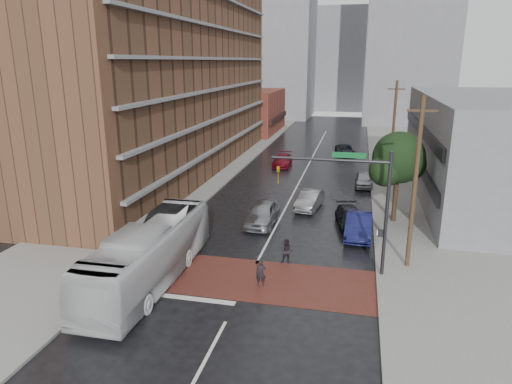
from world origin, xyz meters
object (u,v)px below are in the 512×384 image
at_px(pedestrian_b, 287,251).
at_px(car_travel_c, 283,160).
at_px(car_parked_near, 359,225).
at_px(pedestrian_a, 261,273).
at_px(suv_travel, 345,150).
at_px(car_travel_a, 262,213).
at_px(transit_bus, 150,254).
at_px(car_parked_far, 364,179).
at_px(car_travel_b, 310,200).
at_px(car_parked_mid, 350,218).

bearing_deg(pedestrian_b, car_travel_c, 98.59).
relative_size(car_travel_c, car_parked_near, 0.95).
distance_m(pedestrian_a, suv_travel, 37.42).
xyz_separation_m(car_travel_a, car_parked_near, (7.02, -0.88, -0.03)).
bearing_deg(car_travel_c, pedestrian_a, -83.80).
bearing_deg(transit_bus, car_parked_far, 63.38).
height_order(car_travel_c, suv_travel, car_travel_c).
distance_m(car_travel_b, car_travel_c, 15.96).
xyz_separation_m(car_travel_b, car_travel_c, (-4.82, 15.22, -0.05)).
bearing_deg(car_travel_a, car_parked_mid, 9.92).
bearing_deg(car_travel_c, car_travel_b, -73.53).
bearing_deg(car_parked_far, transit_bus, -117.54).
relative_size(pedestrian_b, car_parked_near, 0.31).
xyz_separation_m(car_travel_c, car_parked_far, (9.18, -7.11, 0.00)).
bearing_deg(car_travel_b, transit_bus, -106.62).
relative_size(pedestrian_a, pedestrian_b, 0.98).
distance_m(car_travel_c, car_parked_near, 22.42).
relative_size(car_travel_b, suv_travel, 0.92).
xyz_separation_m(car_parked_near, car_parked_far, (0.37, 13.51, -0.13)).
relative_size(car_travel_b, car_travel_c, 0.94).
relative_size(pedestrian_b, suv_travel, 0.32).
height_order(car_travel_b, suv_travel, car_travel_b).
distance_m(car_travel_a, car_travel_c, 19.81).
xyz_separation_m(pedestrian_b, car_parked_near, (4.15, 5.54, 0.04)).
relative_size(pedestrian_a, suv_travel, 0.31).
bearing_deg(car_travel_a, car_travel_c, 96.65).
relative_size(transit_bus, car_travel_b, 2.68).
xyz_separation_m(car_parked_near, car_parked_mid, (-0.61, 1.84, -0.16)).
xyz_separation_m(transit_bus, pedestrian_b, (6.94, 4.00, -0.89)).
height_order(pedestrian_a, car_travel_b, pedestrian_a).
bearing_deg(car_travel_b, car_parked_near, -44.67).
distance_m(pedestrian_b, car_parked_near, 6.92).
xyz_separation_m(car_travel_c, car_parked_near, (8.82, -20.61, 0.14)).
distance_m(car_parked_mid, car_parked_far, 11.71).
height_order(suv_travel, car_parked_mid, suv_travel).
height_order(suv_travel, car_parked_far, car_parked_far).
bearing_deg(car_parked_far, car_parked_mid, -95.89).
relative_size(transit_bus, car_parked_near, 2.39).
xyz_separation_m(car_travel_b, car_parked_near, (4.00, -5.39, 0.09)).
bearing_deg(car_parked_near, car_parked_mid, 109.94).
bearing_deg(car_travel_c, car_parked_far, -38.84).
xyz_separation_m(transit_bus, pedestrian_a, (6.03, 0.84, -0.91)).
distance_m(car_parked_near, car_parked_mid, 1.94).
xyz_separation_m(pedestrian_a, car_travel_c, (-3.75, 29.31, -0.08)).
bearing_deg(transit_bus, pedestrian_b, 29.77).
xyz_separation_m(pedestrian_a, car_travel_a, (-1.96, 9.58, 0.09)).
bearing_deg(car_parked_near, car_travel_c, 114.68).
distance_m(transit_bus, pedestrian_a, 6.15).
bearing_deg(car_travel_a, suv_travel, 81.14).
distance_m(pedestrian_a, car_parked_near, 10.06).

